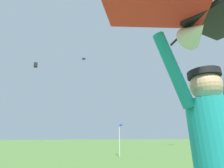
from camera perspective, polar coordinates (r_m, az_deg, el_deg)
kite_flyer_person at (r=1.40m, az=34.51°, el=-22.84°), size 0.81×0.37×1.92m
held_stunt_kite at (r=1.67m, az=28.84°, el=21.76°), size 1.97×1.10×0.42m
distant_kite_purple_overhead_distant at (r=33.04m, az=10.91°, el=20.49°), size 0.63×0.81×0.85m
distant_kite_blue_mid_right at (r=32.69m, az=-10.08°, el=8.89°), size 0.95×0.93×0.31m
distant_kite_black_far_center at (r=34.67m, az=-25.71°, el=6.20°), size 0.64×0.64×0.98m
distant_kite_teal_low_left at (r=21.19m, az=30.64°, el=24.41°), size 1.27×1.18×1.97m
marker_flag at (r=10.17m, az=3.26°, el=-15.11°), size 0.30×0.24×1.92m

